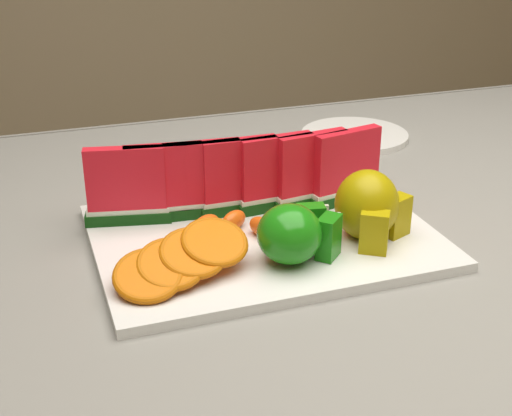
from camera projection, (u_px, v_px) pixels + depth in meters
name	position (u px, v px, depth m)	size (l,w,h in m)	color
table	(332.00, 301.00, 0.93)	(1.40, 0.90, 0.75)	#50301A
tablecloth	(334.00, 259.00, 0.91)	(1.53, 1.03, 0.20)	slate
platter	(263.00, 237.00, 0.86)	(0.40, 0.30, 0.01)	silver
apple_cluster	(295.00, 233.00, 0.78)	(0.11, 0.09, 0.07)	#19810A
pear_cluster	(369.00, 207.00, 0.83)	(0.10, 0.10, 0.08)	#9B6405
side_plate	(355.00, 135.00, 1.21)	(0.20, 0.20, 0.01)	silver
fork	(153.00, 181.00, 1.03)	(0.05, 0.19, 0.00)	silver
watermelon_row	(240.00, 178.00, 0.89)	(0.39, 0.07, 0.10)	#0E3E0E
orange_fan_front	(182.00, 258.00, 0.75)	(0.16, 0.11, 0.05)	#F93415
orange_fan_back	(255.00, 173.00, 0.97)	(0.38, 0.10, 0.05)	#F93415
tangerine_segments	(246.00, 224.00, 0.85)	(0.16, 0.07, 0.02)	orange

